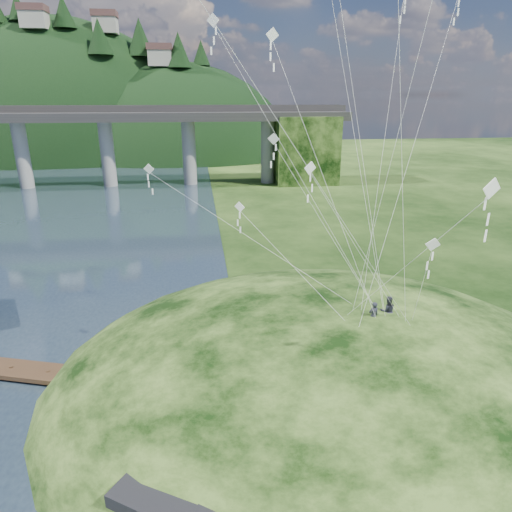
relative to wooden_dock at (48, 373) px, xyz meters
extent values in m
plane|color=black|center=(9.38, -4.29, -0.38)|extent=(320.00, 320.00, 0.00)
ellipsoid|color=black|center=(17.38, -2.29, -1.88)|extent=(36.00, 32.00, 13.00)
cube|color=black|center=(7.88, -12.29, 1.65)|extent=(4.32, 3.62, 0.71)
cylinder|color=gray|center=(-22.62, 65.71, 6.12)|extent=(2.60, 2.60, 13.00)
cylinder|color=gray|center=(-7.12, 65.71, 6.12)|extent=(2.60, 2.60, 13.00)
cylinder|color=gray|center=(8.38, 65.71, 6.12)|extent=(2.60, 2.60, 13.00)
cylinder|color=gray|center=(23.88, 65.71, 6.12)|extent=(2.60, 2.60, 13.00)
cube|color=black|center=(31.38, 65.71, 6.12)|extent=(12.00, 11.00, 13.00)
ellipsoid|color=black|center=(-30.62, 121.71, -6.38)|extent=(96.00, 68.00, 88.00)
ellipsoid|color=black|center=(4.38, 113.71, -10.38)|extent=(76.00, 56.00, 72.00)
cone|color=black|center=(-33.49, 109.77, 37.51)|extent=(4.97, 4.97, 6.54)
cone|color=black|center=(-22.02, 107.75, 36.30)|extent=(5.83, 5.83, 7.67)
cone|color=black|center=(-13.07, 102.79, 30.21)|extent=(6.47, 6.47, 8.51)
cone|color=black|center=(-3.84, 109.70, 30.86)|extent=(7.13, 7.13, 9.38)
cone|color=black|center=(6.26, 104.74, 27.49)|extent=(6.56, 6.56, 8.63)
cone|color=black|center=(12.15, 110.34, 27.30)|extent=(4.88, 4.88, 6.42)
cube|color=#BFB5A3|center=(-28.62, 105.71, 33.90)|extent=(6.00, 5.00, 4.00)
cube|color=brown|center=(-28.62, 105.71, 36.60)|extent=(6.40, 5.40, 1.60)
cube|color=#BFB5A3|center=(-12.62, 111.71, 33.80)|extent=(6.00, 5.00, 4.00)
cube|color=brown|center=(-12.62, 111.71, 36.50)|extent=(6.40, 5.40, 1.60)
cube|color=#BFB5A3|center=(1.38, 105.71, 25.50)|extent=(6.00, 5.00, 4.00)
cube|color=brown|center=(1.38, 105.71, 28.20)|extent=(6.40, 5.40, 1.60)
cube|color=#342215|center=(0.00, 0.00, 0.01)|extent=(12.02, 5.41, 0.30)
cylinder|color=#342215|center=(-2.45, 0.77, -0.21)|extent=(0.26, 0.26, 0.86)
cylinder|color=#342215|center=(0.00, 0.00, -0.21)|extent=(0.26, 0.26, 0.86)
cylinder|color=#342215|center=(2.45, -0.77, -0.21)|extent=(0.26, 0.26, 0.86)
cylinder|color=#342215|center=(4.91, -1.55, -0.21)|extent=(0.26, 0.26, 0.86)
imported|color=#262732|center=(19.49, -3.51, 5.40)|extent=(0.68, 0.52, 1.68)
imported|color=#262732|center=(20.58, -2.95, 5.44)|extent=(0.99, 0.83, 1.86)
cube|color=white|center=(15.18, -4.59, 13.20)|extent=(0.63, 0.32, 0.67)
cube|color=white|center=(15.18, -4.59, 12.72)|extent=(0.08, 0.07, 0.39)
cube|color=white|center=(15.18, -4.59, 12.24)|extent=(0.08, 0.07, 0.39)
cube|color=white|center=(15.18, -4.59, 11.76)|extent=(0.08, 0.07, 0.39)
cube|color=white|center=(6.41, 7.39, 11.52)|extent=(0.77, 0.27, 0.76)
cube|color=white|center=(6.41, 7.39, 10.97)|extent=(0.10, 0.03, 0.45)
cube|color=white|center=(6.41, 7.39, 10.41)|extent=(0.10, 0.03, 0.45)
cube|color=white|center=(6.41, 7.39, 9.86)|extent=(0.10, 0.03, 0.45)
cube|color=white|center=(12.62, 4.71, 9.21)|extent=(0.66, 0.51, 0.78)
cube|color=white|center=(12.62, 4.71, 8.64)|extent=(0.10, 0.06, 0.46)
cube|color=white|center=(12.62, 4.71, 8.08)|extent=(0.10, 0.06, 0.46)
cube|color=white|center=(12.62, 4.71, 7.52)|extent=(0.10, 0.06, 0.46)
cube|color=white|center=(11.03, 1.88, 20.34)|extent=(0.69, 0.31, 0.72)
cube|color=white|center=(11.03, 1.88, 19.82)|extent=(0.10, 0.04, 0.42)
cube|color=white|center=(11.03, 1.88, 19.31)|extent=(0.10, 0.04, 0.42)
cube|color=white|center=(11.03, 1.88, 18.79)|extent=(0.10, 0.04, 0.42)
cube|color=white|center=(25.44, 2.55, 21.60)|extent=(0.09, 0.03, 0.42)
cube|color=white|center=(25.44, 2.55, 21.10)|extent=(0.09, 0.03, 0.42)
cube|color=white|center=(25.44, 2.55, 20.59)|extent=(0.09, 0.03, 0.42)
cube|color=white|center=(20.09, -7.82, 10.21)|extent=(0.71, 0.27, 0.68)
cube|color=white|center=(20.09, -7.82, 9.71)|extent=(0.09, 0.04, 0.41)
cube|color=white|center=(20.09, -7.82, 9.21)|extent=(0.09, 0.04, 0.41)
cube|color=white|center=(20.09, -7.82, 8.71)|extent=(0.09, 0.04, 0.41)
cube|color=white|center=(14.55, 3.29, 19.82)|extent=(0.81, 0.26, 0.82)
cube|color=white|center=(14.55, 3.29, 19.23)|extent=(0.10, 0.07, 0.48)
cube|color=white|center=(14.55, 3.29, 18.64)|extent=(0.10, 0.07, 0.48)
cube|color=white|center=(14.55, 3.29, 18.06)|extent=(0.10, 0.07, 0.48)
cube|color=white|center=(20.84, -10.14, 13.15)|extent=(0.85, 0.27, 0.86)
cube|color=white|center=(20.84, -10.14, 12.54)|extent=(0.11, 0.07, 0.50)
cube|color=white|center=(20.84, -10.14, 11.92)|extent=(0.11, 0.07, 0.50)
cube|color=white|center=(20.84, -10.14, 11.31)|extent=(0.11, 0.07, 0.50)
cube|color=white|center=(21.38, 0.85, 21.36)|extent=(0.09, 0.05, 0.40)
cube|color=white|center=(21.38, 0.85, 20.87)|extent=(0.09, 0.05, 0.40)
cube|color=white|center=(21.38, 0.85, 20.39)|extent=(0.09, 0.05, 0.40)
cube|color=white|center=(14.42, 1.62, 14.02)|extent=(0.69, 0.23, 0.69)
cube|color=white|center=(14.42, 1.62, 13.52)|extent=(0.09, 0.02, 0.41)
cube|color=white|center=(14.42, 1.62, 13.02)|extent=(0.09, 0.02, 0.41)
cube|color=white|center=(14.42, 1.62, 12.52)|extent=(0.09, 0.02, 0.41)
camera|label=1|loc=(9.84, -25.94, 16.49)|focal=32.00mm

